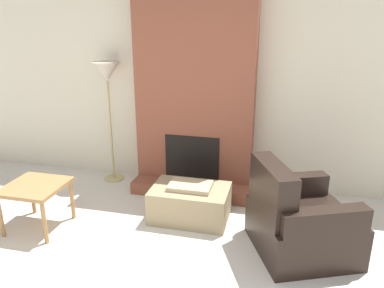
{
  "coord_description": "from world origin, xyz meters",
  "views": [
    {
      "loc": [
        1.09,
        -2.03,
        2.19
      ],
      "look_at": [
        0.0,
        2.4,
        0.66
      ],
      "focal_mm": 35.0,
      "sensor_mm": 36.0,
      "label": 1
    }
  ],
  "objects": [
    {
      "name": "wall_back",
      "position": [
        0.0,
        2.75,
        1.3
      ],
      "size": [
        7.05,
        0.06,
        2.6
      ],
      "primitive_type": "cube",
      "color": "beige",
      "rests_on": "ground_plane"
    },
    {
      "name": "floor_lamp_left",
      "position": [
        -1.18,
        2.51,
        1.44
      ],
      "size": [
        0.37,
        0.37,
        1.66
      ],
      "color": "tan",
      "rests_on": "ground_plane"
    },
    {
      "name": "ottoman",
      "position": [
        0.15,
        1.69,
        0.2
      ],
      "size": [
        0.87,
        0.58,
        0.43
      ],
      "color": "#998460",
      "rests_on": "ground_plane"
    },
    {
      "name": "armchair",
      "position": [
        1.31,
        1.32,
        0.29
      ],
      "size": [
        1.17,
        1.18,
        0.93
      ],
      "rotation": [
        0.0,
        0.0,
        1.98
      ],
      "color": "black",
      "rests_on": "ground_plane"
    },
    {
      "name": "fireplace",
      "position": [
        0.0,
        2.54,
        1.23
      ],
      "size": [
        1.52,
        0.62,
        2.6
      ],
      "color": "brown",
      "rests_on": "ground_plane"
    },
    {
      "name": "side_table",
      "position": [
        -1.41,
        1.1,
        0.44
      ],
      "size": [
        0.6,
        0.6,
        0.51
      ],
      "color": "#9E7042",
      "rests_on": "ground_plane"
    }
  ]
}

